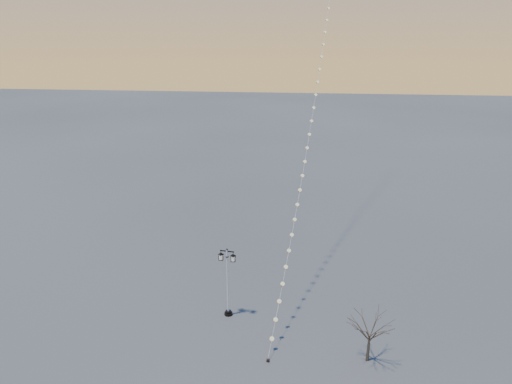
# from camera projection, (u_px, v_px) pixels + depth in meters

# --- Properties ---
(ground) EXTENTS (300.00, 300.00, 0.00)m
(ground) POSITION_uv_depth(u_px,v_px,m) (262.00, 348.00, 31.45)
(ground) COLOR #414242
(ground) RESTS_ON ground
(street_lamp) EXTENTS (1.44, 0.64, 5.72)m
(street_lamp) POSITION_uv_depth(u_px,v_px,m) (228.00, 279.00, 34.18)
(street_lamp) COLOR black
(street_lamp) RESTS_ON ground
(bare_tree) EXTENTS (2.18, 2.18, 3.61)m
(bare_tree) POSITION_uv_depth(u_px,v_px,m) (370.00, 329.00, 29.45)
(bare_tree) COLOR #3A2E21
(bare_tree) RESTS_ON ground
(kite_train) EXTENTS (6.12, 43.10, 38.21)m
(kite_train) POSITION_uv_depth(u_px,v_px,m) (318.00, 53.00, 43.54)
(kite_train) COLOR black
(kite_train) RESTS_ON ground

